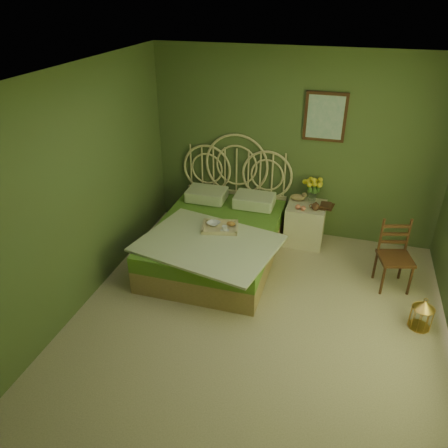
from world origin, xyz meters
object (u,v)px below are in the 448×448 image
(chair, at_px, (396,251))
(birdcage, at_px, (422,315))
(bed, at_px, (217,237))
(nightstand, at_px, (306,219))

(chair, xyz_separation_m, birdcage, (0.28, -0.75, -0.30))
(bed, bearing_deg, nightstand, 34.82)
(bed, relative_size, chair, 2.68)
(birdcage, bearing_deg, nightstand, 134.22)
(nightstand, xyz_separation_m, birdcage, (1.43, -1.47, -0.19))
(nightstand, height_order, chair, nightstand)
(bed, xyz_separation_m, birdcage, (2.51, -0.72, -0.14))
(bed, bearing_deg, chair, 0.85)
(bed, distance_m, nightstand, 1.32)
(birdcage, bearing_deg, bed, 164.03)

